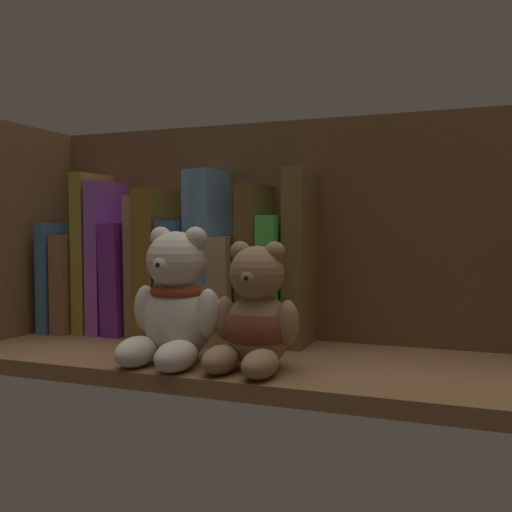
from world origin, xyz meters
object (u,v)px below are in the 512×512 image
Objects in this scene: book_9 at (218,255)px; book_13 at (301,257)px; book_1 at (85,282)px; teddy_bear_larger at (175,305)px; book_2 at (98,253)px; book_8 at (203,255)px; book_12 at (279,280)px; book_6 at (163,262)px; book_5 at (145,265)px; book_11 at (258,264)px; book_7 at (185,279)px; book_4 at (129,278)px; book_10 at (237,288)px; book_0 at (72,275)px; book_3 at (112,257)px; teddy_bear_smaller at (255,319)px.

book_9 is 12.54cm from book_13.
teddy_bear_larger is at bearing -32.19° from book_1.
book_8 is at bearing -0.00° from book_2.
book_13 is (3.12, 0.00, 3.19)cm from book_12.
book_6 is (14.42, 0.00, 3.39)cm from book_1.
book_11 is at bearing 0.00° from book_5.
book_11 is (11.71, 0.00, 2.49)cm from book_7.
book_11 is at bearing 180.00° from book_13.
book_2 is at bearing 180.00° from book_8.
book_8 reaches higher than book_4.
book_12 is (24.64, -0.00, 0.51)cm from book_4.
book_1 is 0.88× the size of book_7.
book_10 is at bearing 0.00° from book_9.
book_7 reaches higher than book_0.
book_13 is (33.39, -0.00, -0.15)cm from book_2.
book_5 is at bearing 0.00° from book_2.
book_5 is (6.00, 0.00, -1.16)cm from book_3.
book_6 is 1.50× the size of teddy_bear_smaller.
book_13 is at bearing -0.00° from book_2.
teddy_bear_larger is at bearing -49.06° from book_5.
book_6 is (11.70, 0.00, -1.32)cm from book_2.
book_7 is 18.34cm from book_13.
book_11 is at bearing 0.00° from book_1.
book_7 is at bearing 180.00° from book_9.
book_8 is 1.10× the size of book_11.
book_9 is at bearing 180.00° from book_13.
book_6 is 0.90× the size of book_8.
book_9 is 9.97cm from book_12.
teddy_bear_smaller is (2.18, -15.44, -3.18)cm from book_12.
book_2 is at bearing 144.75° from teddy_bear_larger.
book_7 is 14.88cm from book_12.
book_11 reaches higher than book_4.
book_10 is at bearing 0.00° from book_3.
book_9 is at bearing -0.00° from book_7.
book_3 is at bearing -180.00° from book_7.
book_2 reaches higher than book_0.
book_12 reaches higher than book_10.
book_3 is at bearing 180.00° from book_13.
book_8 is 1.66× the size of teddy_bear_smaller.
book_2 is 1.10× the size of book_11.
book_1 reaches higher than book_10.
book_9 reaches higher than book_13.
book_8 is 7.11cm from book_10.
book_11 is at bearing 72.62° from teddy_bear_larger.
teddy_bear_smaller is (26.82, -15.44, -2.67)cm from book_4.
book_10 is 4.92cm from book_11.
teddy_bear_smaller is at bearing -29.93° from book_4.
book_3 is 1.43× the size of teddy_bear_larger.
book_8 reaches higher than teddy_bear_smaller.
book_13 reaches higher than book_10.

